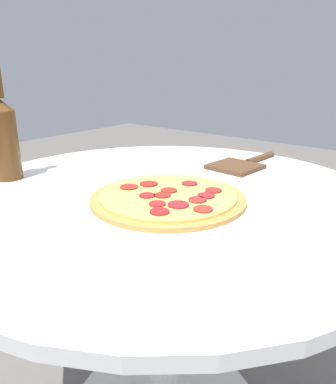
{
  "coord_description": "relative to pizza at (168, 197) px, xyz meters",
  "views": [
    {
      "loc": [
        0.52,
        -0.65,
        0.99
      ],
      "look_at": [
        0.04,
        -0.04,
        0.71
      ],
      "focal_mm": 35.0,
      "sensor_mm": 36.0,
      "label": 1
    }
  ],
  "objects": [
    {
      "name": "pizza_paddle",
      "position": [
        -0.01,
        0.36,
        -0.0
      ],
      "size": [
        0.14,
        0.28,
        0.02
      ],
      "rotation": [
        0.0,
        0.0,
        1.47
      ],
      "color": "brown",
      "rests_on": "table"
    },
    {
      "name": "beer_bottle",
      "position": [
        -0.43,
        -0.13,
        0.11
      ],
      "size": [
        0.07,
        0.07,
        0.31
      ],
      "color": "#563314",
      "rests_on": "table"
    },
    {
      "name": "pizza",
      "position": [
        0.0,
        0.0,
        0.0
      ],
      "size": [
        0.35,
        0.35,
        0.02
      ],
      "color": "#C68E47",
      "rests_on": "table"
    },
    {
      "name": "table",
      "position": [
        -0.04,
        0.04,
        -0.17
      ],
      "size": [
        1.05,
        1.05,
        0.69
      ],
      "color": "white",
      "rests_on": "ground_plane"
    }
  ]
}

